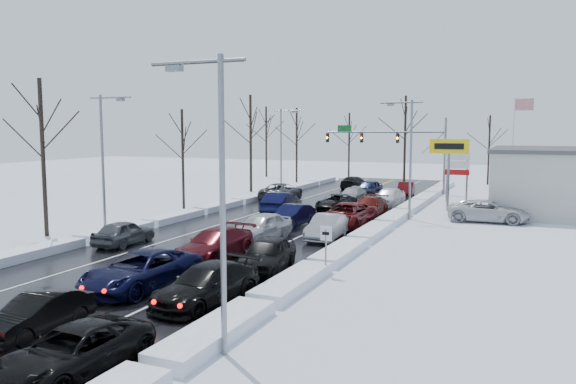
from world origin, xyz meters
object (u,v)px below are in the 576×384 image
at_px(traffic_signal_mast, 397,142).
at_px(oncoming_car_0, 281,213).
at_px(tires_plus_sign, 449,151).
at_px(flagpole, 515,138).

xyz_separation_m(traffic_signal_mast, oncoming_car_0, (-5.22, -19.01, -5.48)).
relative_size(tires_plus_sign, flagpole, 0.60).
xyz_separation_m(traffic_signal_mast, flagpole, (11.72, 2.01, 0.45)).
distance_m(traffic_signal_mast, oncoming_car_0, 20.46).
xyz_separation_m(traffic_signal_mast, tires_plus_sign, (7.05, -12.00, -0.49)).
height_order(traffic_signal_mast, flagpole, flagpole).
bearing_deg(tires_plus_sign, oncoming_car_0, -150.28).
relative_size(flagpole, oncoming_car_0, 1.91).
bearing_deg(flagpole, traffic_signal_mast, -170.27).
xyz_separation_m(flagpole, oncoming_car_0, (-16.95, -21.02, -5.93)).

